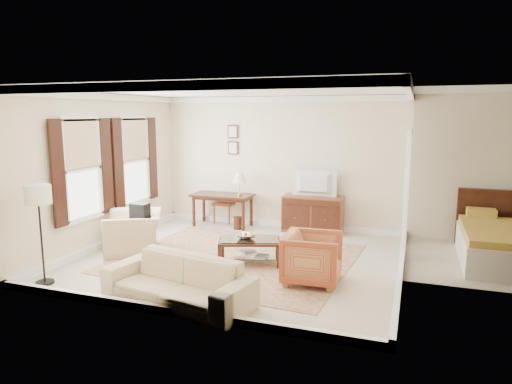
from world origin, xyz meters
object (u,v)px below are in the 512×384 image
Objects in this scene: sofa at (177,273)px; coffee_table at (250,245)px; tv at (313,175)px; striped_armchair at (313,256)px; writing_desk at (222,199)px; club_armchair at (134,225)px; sideboard at (313,214)px.

coffee_table is at bearing 90.98° from sofa.
tv is 1.08× the size of striped_armchair.
striped_armchair is 2.04m from sofa.
coffee_table is (-0.56, -2.41, -0.91)m from tv.
writing_desk is at bearing 123.18° from coffee_table.
striped_armchair is 0.76× the size of club_armchair.
sideboard is 0.85m from tv.
coffee_table is at bearing -56.82° from writing_desk.
tv reaches higher than sofa.
sideboard is at bearing 102.27° from club_armchair.
sofa is at bearing 17.35° from club_armchair.
club_armchair is (-0.77, -2.31, -0.14)m from writing_desk.
sofa reaches higher than sideboard.
writing_desk is 1.16× the size of coffee_table.
sideboard is 0.61× the size of sofa.
sofa is at bearing 127.18° from striped_armchair.
striped_armchair is (0.65, -2.96, 0.03)m from sideboard.
writing_desk reaches higher than coffee_table.
tv is 0.82× the size of club_armchair.
sofa is at bearing -74.55° from writing_desk.
striped_armchair reaches higher than writing_desk.
club_armchair is (-2.81, -2.47, 0.10)m from sideboard.
tv is 3.12m from striped_armchair.
writing_desk is at bearing 3.97° from tv.
writing_desk is at bearing 116.90° from sofa.
striped_armchair reaches higher than coffee_table.
writing_desk is 0.64× the size of sofa.
tv is at bearing 102.03° from club_armchair.
tv is at bearing 8.92° from striped_armchair.
club_armchair is (-2.25, -0.04, 0.16)m from coffee_table.
writing_desk is 4.29m from sofa.
tv is 3.81m from club_armchair.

